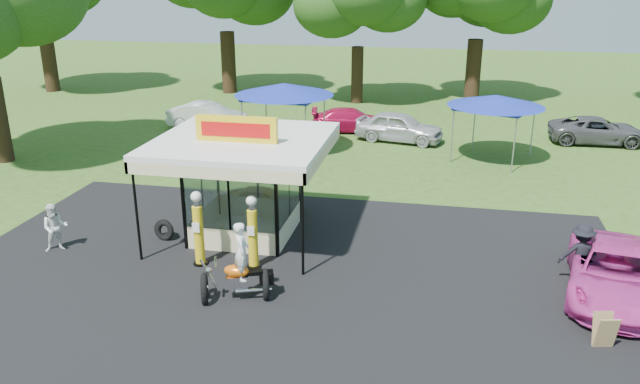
# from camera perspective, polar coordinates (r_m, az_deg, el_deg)

# --- Properties ---
(ground) EXTENTS (120.00, 120.00, 0.00)m
(ground) POSITION_cam_1_polar(r_m,az_deg,el_deg) (16.45, -5.40, -11.28)
(ground) COLOR #304E18
(ground) RESTS_ON ground
(asphalt_apron) EXTENTS (20.00, 14.00, 0.04)m
(asphalt_apron) POSITION_cam_1_polar(r_m,az_deg,el_deg) (18.12, -3.59, -8.06)
(asphalt_apron) COLOR black
(asphalt_apron) RESTS_ON ground
(gas_station_kiosk) EXTENTS (5.40, 5.40, 4.18)m
(gas_station_kiosk) POSITION_cam_1_polar(r_m,az_deg,el_deg) (20.60, -6.94, 0.67)
(gas_station_kiosk) COLOR white
(gas_station_kiosk) RESTS_ON ground
(gas_pump_left) EXTENTS (0.44, 0.44, 2.37)m
(gas_pump_left) POSITION_cam_1_polar(r_m,az_deg,el_deg) (18.88, -11.05, -3.48)
(gas_pump_left) COLOR black
(gas_pump_left) RESTS_ON ground
(gas_pump_right) EXTENTS (0.43, 0.43, 2.30)m
(gas_pump_right) POSITION_cam_1_polar(r_m,az_deg,el_deg) (18.48, -6.18, -3.83)
(gas_pump_right) COLOR black
(gas_pump_right) RESTS_ON ground
(motorcycle) EXTENTS (2.04, 1.48, 2.31)m
(motorcycle) POSITION_cam_1_polar(r_m,az_deg,el_deg) (16.91, -7.36, -6.98)
(motorcycle) COLOR black
(motorcycle) RESTS_ON ground
(spare_tires) EXTENTS (0.82, 0.54, 0.69)m
(spare_tires) POSITION_cam_1_polar(r_m,az_deg,el_deg) (21.24, -14.07, -3.39)
(spare_tires) COLOR black
(spare_tires) RESTS_ON ground
(a_frame_sign) EXTENTS (0.52, 0.52, 0.86)m
(a_frame_sign) POSITION_cam_1_polar(r_m,az_deg,el_deg) (16.39, 24.57, -11.52)
(a_frame_sign) COLOR #593819
(a_frame_sign) RESTS_ON ground
(kiosk_car) EXTENTS (2.82, 1.13, 0.96)m
(kiosk_car) POSITION_cam_1_polar(r_m,az_deg,el_deg) (23.02, -5.12, -0.65)
(kiosk_car) COLOR gold
(kiosk_car) RESTS_ON ground
(pink_sedan) EXTENTS (3.18, 5.34, 1.39)m
(pink_sedan) POSITION_cam_1_polar(r_m,az_deg,el_deg) (18.80, 25.28, -6.68)
(pink_sedan) COLOR #DF3CA6
(pink_sedan) RESTS_ON ground
(spectator_west) EXTENTS (0.97, 0.91, 1.58)m
(spectator_west) POSITION_cam_1_polar(r_m,az_deg,el_deg) (21.33, -23.06, -3.01)
(spectator_west) COLOR white
(spectator_west) RESTS_ON ground
(spectator_east_a) EXTENTS (1.18, 0.71, 1.79)m
(spectator_east_a) POSITION_cam_1_polar(r_m,az_deg,el_deg) (19.06, 22.74, -5.27)
(spectator_east_a) COLOR black
(spectator_east_a) RESTS_ON ground
(bg_car_a) EXTENTS (4.54, 1.82, 1.47)m
(bg_car_a) POSITION_cam_1_polar(r_m,az_deg,el_deg) (35.62, -10.22, 6.85)
(bg_car_a) COLOR silver
(bg_car_a) RESTS_ON ground
(bg_car_b) EXTENTS (4.63, 2.54, 1.27)m
(bg_car_b) POSITION_cam_1_polar(r_m,az_deg,el_deg) (34.57, 2.90, 6.58)
(bg_car_b) COLOR #BC0E3E
(bg_car_b) RESTS_ON ground
(bg_car_c) EXTENTS (4.78, 2.66, 1.54)m
(bg_car_c) POSITION_cam_1_polar(r_m,az_deg,el_deg) (32.70, 7.26, 5.93)
(bg_car_c) COLOR #B6B5BA
(bg_car_c) RESTS_ON ground
(bg_car_d) EXTENTS (4.90, 2.34, 1.35)m
(bg_car_d) POSITION_cam_1_polar(r_m,az_deg,el_deg) (35.12, 24.10, 5.16)
(bg_car_d) COLOR #4F4F51
(bg_car_d) RESTS_ON ground
(tent_west) EXTENTS (4.78, 4.78, 3.34)m
(tent_west) POSITION_cam_1_polar(r_m,az_deg,el_deg) (30.26, -3.30, 9.32)
(tent_west) COLOR gray
(tent_west) RESTS_ON ground
(tent_east) EXTENTS (4.39, 4.39, 3.07)m
(tent_east) POSITION_cam_1_polar(r_m,az_deg,el_deg) (29.86, 15.79, 8.00)
(tent_east) COLOR gray
(tent_east) RESTS_ON ground
(oak_far_c) EXTENTS (8.87, 8.87, 10.46)m
(oak_far_c) POSITION_cam_1_polar(r_m,az_deg,el_deg) (41.74, 3.56, 17.14)
(oak_far_c) COLOR black
(oak_far_c) RESTS_ON ground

